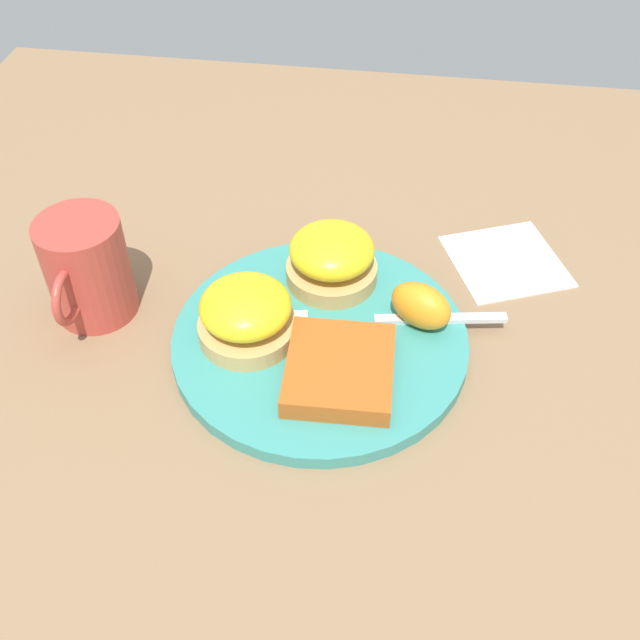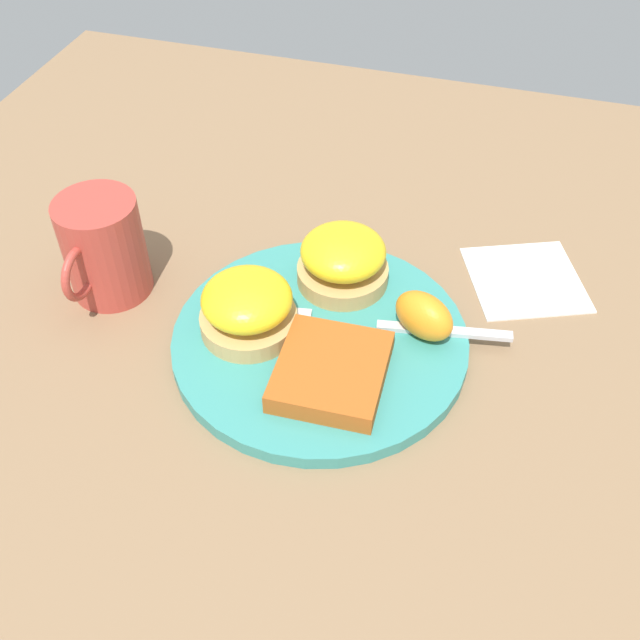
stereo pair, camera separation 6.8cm
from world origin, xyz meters
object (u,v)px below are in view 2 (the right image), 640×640
Objects in this scene: sandwich_benedict_left at (346,260)px; fork at (367,324)px; orange_wedge at (424,316)px; hashbrown_patty at (331,371)px; sandwich_benedict_right at (248,307)px; cup at (103,248)px.

fork is (0.06, 0.04, -0.03)m from sandwich_benedict_left.
hashbrown_patty is at bearing -40.01° from orange_wedge.
orange_wedge is (0.05, 0.09, -0.01)m from sandwich_benedict_left.
hashbrown_patty is at bearing 9.47° from sandwich_benedict_left.
sandwich_benedict_left is 0.11m from sandwich_benedict_right.
hashbrown_patty is at bearing 75.24° from cup.
hashbrown_patty is at bearing -11.29° from fork.
orange_wedge is 0.25× the size of fork.
sandwich_benedict_left is at bearing -170.53° from hashbrown_patty.
cup reaches higher than orange_wedge.
sandwich_benedict_right reaches higher than hashbrown_patty.
orange_wedge is at bearing 104.50° from sandwich_benedict_right.
hashbrown_patty is 1.70× the size of orange_wedge.
fork is at bearing 168.71° from hashbrown_patty.
orange_wedge reaches higher than hashbrown_patty.
cup is at bearing -104.76° from hashbrown_patty.
fork is (-0.07, 0.01, -0.01)m from hashbrown_patty.
sandwich_benedict_left is at bearing 105.16° from cup.
sandwich_benedict_right is at bearing 80.11° from cup.
sandwich_benedict_right is 0.88× the size of hashbrown_patty.
orange_wedge is at bearing 60.62° from sandwich_benedict_left.
sandwich_benedict_left is 0.07m from fork.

